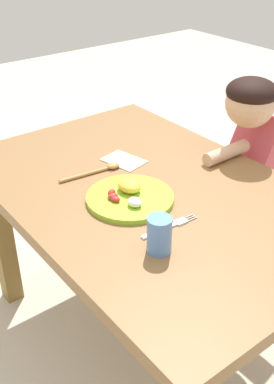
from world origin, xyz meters
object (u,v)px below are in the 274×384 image
plate (130,196)px  person (252,175)px  spoon (100,170)px  drinking_cup (159,235)px  fork (169,227)px

plate → person: person is taller
plate → person: size_ratio=0.28×
spoon → drinking_cup: drinking_cup is taller
drinking_cup → person: bearing=110.3°
person → drinking_cup: bearing=110.3°
spoon → plate: bearing=-91.4°
fork → spoon: spoon is taller
plate → spoon: (-0.21, 0.03, -0.01)m
fork → drinking_cup: (0.06, -0.09, 0.05)m
fork → spoon: bearing=88.4°
plate → fork: bearing=-0.2°
person → plate: bearing=91.1°
fork → person: size_ratio=0.20×
person → fork: bearing=107.8°
plate → spoon: plate is taller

